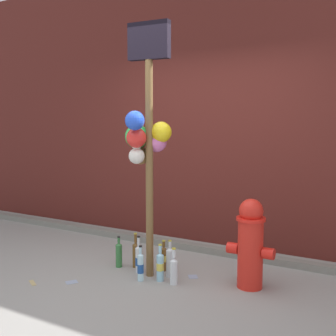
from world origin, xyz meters
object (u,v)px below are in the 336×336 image
at_px(fire_hydrant, 251,243).
at_px(bottle_4, 139,259).
at_px(bottle_5, 119,254).
at_px(bottle_2, 136,254).
at_px(bottle_7, 170,261).
at_px(bottle_3, 141,266).
at_px(memorial_post, 145,128).
at_px(bottle_6, 160,266).
at_px(bottle_1, 174,270).
at_px(bottle_0, 164,258).

xyz_separation_m(fire_hydrant, bottle_4, (-1.14, -0.20, -0.28)).
relative_size(fire_hydrant, bottle_5, 2.52).
bearing_deg(fire_hydrant, bottle_2, -176.58).
distance_m(fire_hydrant, bottle_2, 1.30).
bearing_deg(fire_hydrant, bottle_7, -170.59).
xyz_separation_m(bottle_2, bottle_5, (-0.16, -0.09, -0.01)).
distance_m(fire_hydrant, bottle_4, 1.19).
bearing_deg(bottle_3, memorial_post, 102.19).
relative_size(bottle_4, bottle_7, 1.02).
relative_size(memorial_post, bottle_2, 6.70).
bearing_deg(bottle_5, bottle_7, 2.86).
height_order(bottle_5, bottle_6, bottle_6).
height_order(bottle_2, bottle_7, bottle_7).
xyz_separation_m(memorial_post, bottle_1, (0.36, -0.07, -1.37)).
bearing_deg(bottle_2, memorial_post, -33.00).
xyz_separation_m(bottle_3, bottle_5, (-0.43, 0.22, -0.00)).
relative_size(memorial_post, bottle_3, 7.11).
bearing_deg(bottle_1, bottle_3, -165.20).
distance_m(bottle_3, bottle_6, 0.20).
height_order(memorial_post, bottle_4, memorial_post).
xyz_separation_m(bottle_0, bottle_3, (-0.05, -0.37, 0.01)).
xyz_separation_m(fire_hydrant, bottle_7, (-0.80, -0.13, -0.27)).
distance_m(memorial_post, bottle_6, 1.38).
height_order(bottle_2, bottle_6, bottle_2).
height_order(fire_hydrant, bottle_6, fire_hydrant).
distance_m(bottle_1, bottle_5, 0.77).
bearing_deg(bottle_1, bottle_5, 170.22).
xyz_separation_m(bottle_2, bottle_3, (0.27, -0.31, -0.00)).
distance_m(bottle_0, bottle_7, 0.18).
relative_size(bottle_3, bottle_6, 0.96).
relative_size(bottle_1, bottle_2, 0.95).
bearing_deg(bottle_5, fire_hydrant, 6.57).
relative_size(bottle_2, bottle_7, 1.00).
height_order(memorial_post, bottle_5, memorial_post).
xyz_separation_m(bottle_1, bottle_7, (-0.14, 0.16, 0.01)).
distance_m(fire_hydrant, bottle_0, 0.99).
relative_size(fire_hydrant, bottle_4, 2.20).
bearing_deg(bottle_3, fire_hydrant, 20.98).
distance_m(bottle_1, bottle_2, 0.64).
xyz_separation_m(bottle_2, bottle_6, (0.44, -0.21, 0.00)).
height_order(bottle_1, bottle_3, bottle_1).
xyz_separation_m(bottle_1, bottle_3, (-0.33, -0.09, 0.00)).
bearing_deg(bottle_0, bottle_7, -39.37).
relative_size(fire_hydrant, bottle_2, 2.27).
bearing_deg(bottle_3, bottle_4, 127.91).
bearing_deg(bottle_5, bottle_3, -27.00).
distance_m(bottle_2, bottle_6, 0.49).
bearing_deg(bottle_6, bottle_0, 113.55).
bearing_deg(memorial_post, bottle_2, 147.00).
relative_size(fire_hydrant, bottle_0, 2.60).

